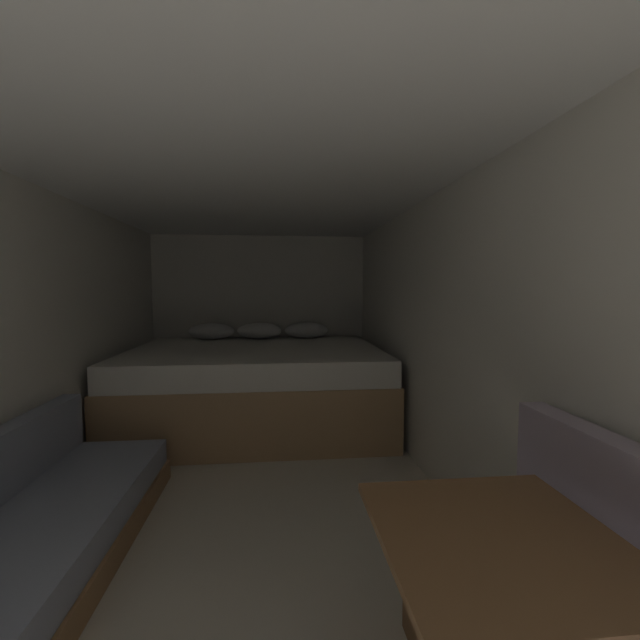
{
  "coord_description": "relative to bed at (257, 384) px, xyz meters",
  "views": [
    {
      "loc": [
        0.22,
        -0.36,
        1.39
      ],
      "look_at": [
        0.53,
        2.63,
        1.16
      ],
      "focal_mm": 22.98,
      "sensor_mm": 36.0,
      "label": 1
    }
  ],
  "objects": [
    {
      "name": "ground_plane",
      "position": [
        0.0,
        -1.78,
        -0.41
      ],
      "size": [
        7.55,
        7.55,
        0.0
      ],
      "primitive_type": "plane",
      "color": "beige"
    },
    {
      "name": "ceiling_slab",
      "position": [
        0.0,
        -1.78,
        1.67
      ],
      "size": [
        2.73,
        5.55,
        0.05
      ],
      "primitive_type": "cube",
      "color": "white",
      "rests_on": "wall_left"
    },
    {
      "name": "wall_back",
      "position": [
        0.0,
        1.02,
        0.62
      ],
      "size": [
        2.73,
        0.05,
        2.06
      ],
      "primitive_type": "cube",
      "color": "silver",
      "rests_on": "ground"
    },
    {
      "name": "wall_right",
      "position": [
        1.34,
        -1.78,
        0.62
      ],
      "size": [
        0.05,
        5.55,
        2.06
      ],
      "primitive_type": "cube",
      "color": "silver",
      "rests_on": "ground"
    },
    {
      "name": "bed",
      "position": [
        0.0,
        0.0,
        0.0
      ],
      "size": [
        2.51,
        1.93,
        0.99
      ],
      "color": "tan",
      "rests_on": "ground"
    },
    {
      "name": "dinette_table",
      "position": [
        0.8,
        -3.23,
        0.22
      ],
      "size": [
        0.63,
        0.65,
        0.73
      ],
      "color": "brown",
      "rests_on": "ground"
    }
  ]
}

